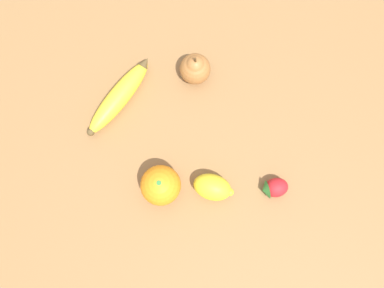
% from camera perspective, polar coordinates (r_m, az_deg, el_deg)
% --- Properties ---
extents(ground_plane, '(3.00, 3.00, 0.00)m').
position_cam_1_polar(ground_plane, '(0.86, -3.10, 1.63)').
color(ground_plane, olive).
extents(banana, '(0.22, 0.10, 0.04)m').
position_cam_1_polar(banana, '(0.87, -10.99, 7.16)').
color(banana, yellow).
rests_on(banana, ground_plane).
extents(orange, '(0.09, 0.09, 0.09)m').
position_cam_1_polar(orange, '(0.79, -4.80, -6.28)').
color(orange, orange).
rests_on(orange, ground_plane).
extents(pear, '(0.07, 0.07, 0.09)m').
position_cam_1_polar(pear, '(0.86, 0.48, 11.46)').
color(pear, '#A36633').
rests_on(pear, ground_plane).
extents(strawberry, '(0.07, 0.06, 0.04)m').
position_cam_1_polar(strawberry, '(0.83, 12.43, -6.55)').
color(strawberry, red).
rests_on(strawberry, ground_plane).
extents(lemon, '(0.09, 0.10, 0.06)m').
position_cam_1_polar(lemon, '(0.81, 3.15, -6.60)').
color(lemon, yellow).
rests_on(lemon, ground_plane).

